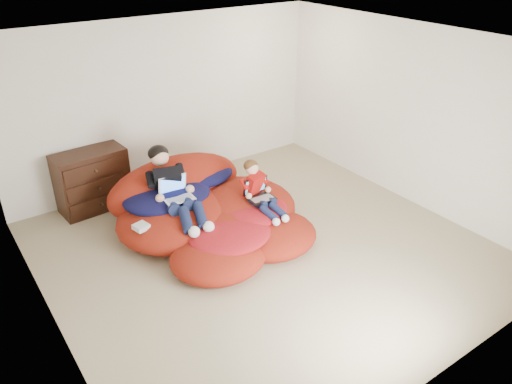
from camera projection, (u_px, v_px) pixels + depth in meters
name	position (u px, v px, depth m)	size (l,w,h in m)	color
room_shell	(264.00, 235.00, 6.13)	(5.10, 5.10, 2.77)	tan
dresser	(92.00, 181.00, 6.96)	(0.99, 0.57, 0.86)	black
beanbag_pile	(208.00, 211.00, 6.54)	(2.41, 2.39, 0.91)	#9E2111
cream_pillow	(148.00, 177.00, 6.64)	(0.47, 0.30, 0.30)	silver
older_boy	(172.00, 185.00, 6.25)	(0.46, 1.24, 0.78)	black
younger_boy	(259.00, 189.00, 6.36)	(0.32, 0.79, 0.62)	#B1140F
laptop_white	(176.00, 192.00, 6.21)	(0.38, 0.34, 0.27)	silver
laptop_black	(259.00, 193.00, 6.39)	(0.35, 0.30, 0.25)	black
power_adapter	(141.00, 227.00, 5.91)	(0.16, 0.16, 0.06)	silver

